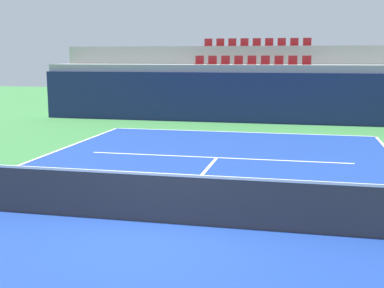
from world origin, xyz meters
TOP-DOWN VIEW (x-y plane):
  - ground_plane at (0.00, 0.00)m, footprint 80.00×80.00m
  - court_surface at (0.00, 0.00)m, footprint 11.00×24.00m
  - baseline_far at (0.00, 11.95)m, footprint 11.00×0.10m
  - service_line_far at (0.00, 6.40)m, footprint 8.26×0.10m
  - centre_service_line at (0.00, 3.20)m, footprint 0.10×6.40m
  - back_wall at (0.00, 15.13)m, footprint 20.76×0.30m
  - stands_tier_lower at (0.00, 16.48)m, footprint 20.76×2.40m
  - stands_tier_upper at (0.00, 18.88)m, footprint 20.76×2.40m
  - seating_row_lower at (0.00, 16.58)m, footprint 5.79×0.44m
  - seating_row_upper at (0.00, 18.98)m, footprint 5.79×0.44m
  - tennis_net at (0.00, 0.00)m, footprint 11.08×0.08m

SIDE VIEW (x-z plane):
  - ground_plane at x=0.00m, z-range 0.00..0.00m
  - court_surface at x=0.00m, z-range 0.00..0.01m
  - baseline_far at x=0.00m, z-range 0.01..0.01m
  - service_line_far at x=0.00m, z-range 0.01..0.01m
  - centre_service_line at x=0.00m, z-range 0.01..0.01m
  - tennis_net at x=0.00m, z-range -0.03..1.04m
  - back_wall at x=0.00m, z-range 0.00..2.39m
  - stands_tier_lower at x=0.00m, z-range 0.00..2.75m
  - stands_tier_upper at x=0.00m, z-range 0.00..3.69m
  - seating_row_lower at x=0.00m, z-range 2.66..3.10m
  - seating_row_upper at x=0.00m, z-range 3.60..4.04m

